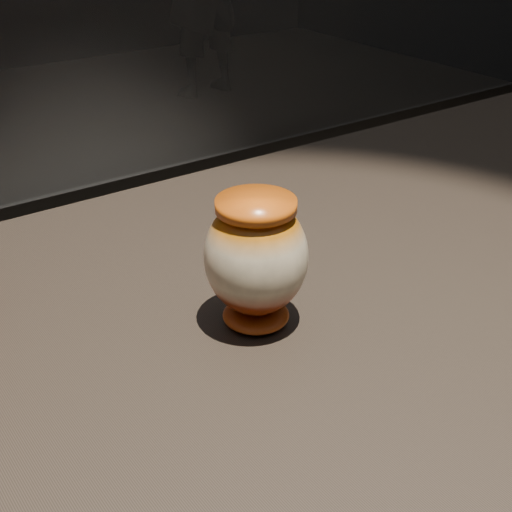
{
  "coord_description": "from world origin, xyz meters",
  "views": [
    {
      "loc": [
        -0.46,
        -0.57,
        1.35
      ],
      "look_at": [
        -0.07,
        -0.03,
        0.99
      ],
      "focal_mm": 50.0,
      "sensor_mm": 36.0,
      "label": 1
    }
  ],
  "objects": [
    {
      "name": "display_plinth",
      "position": [
        0.0,
        0.0,
        0.63
      ],
      "size": [
        2.0,
        0.8,
        0.9
      ],
      "color": "black",
      "rests_on": "ground"
    },
    {
      "name": "main_vase",
      "position": [
        -0.07,
        -0.03,
        0.98
      ],
      "size": [
        0.13,
        0.13,
        0.15
      ],
      "rotation": [
        0.0,
        0.0,
        -0.13
      ],
      "color": "maroon",
      "rests_on": "display_plinth"
    }
  ]
}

